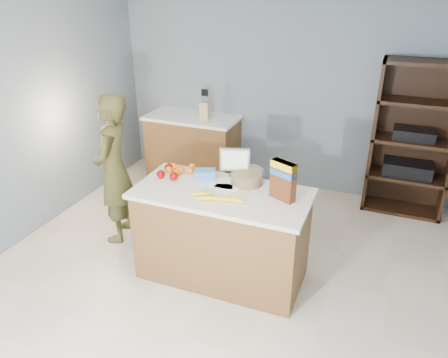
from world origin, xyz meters
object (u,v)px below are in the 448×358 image
at_px(person, 114,170).
at_px(tv, 235,161).
at_px(cereal_box, 283,178).
at_px(counter_peninsula, 222,238).
at_px(shelving_unit, 412,142).

relative_size(person, tv, 5.64).
bearing_deg(tv, cereal_box, -27.03).
distance_m(counter_peninsula, person, 1.38).
xyz_separation_m(counter_peninsula, shelving_unit, (1.55, 2.05, 0.45)).
relative_size(shelving_unit, cereal_box, 5.28).
bearing_deg(counter_peninsula, shelving_unit, 52.89).
height_order(counter_peninsula, shelving_unit, shelving_unit).
relative_size(counter_peninsula, shelving_unit, 0.87).
height_order(shelving_unit, cereal_box, shelving_unit).
xyz_separation_m(shelving_unit, cereal_box, (-1.02, -1.98, 0.23)).
distance_m(shelving_unit, tv, 2.32).
xyz_separation_m(counter_peninsula, tv, (-0.01, 0.34, 0.64)).
bearing_deg(person, cereal_box, 68.52).
xyz_separation_m(tv, cereal_box, (0.53, -0.27, 0.04)).
bearing_deg(person, counter_peninsula, 63.64).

